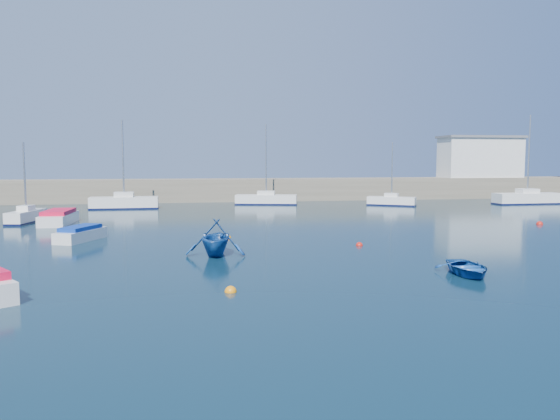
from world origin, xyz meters
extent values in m
plane|color=#0B2332|center=(0.00, 0.00, 0.00)|extent=(220.00, 220.00, 0.00)
cube|color=#6D6553|center=(0.00, 46.00, 1.30)|extent=(96.00, 4.50, 2.60)
cube|color=silver|center=(30.00, 46.00, 5.10)|extent=(10.00, 4.00, 5.00)
cube|color=silver|center=(-19.51, 26.02, 0.48)|extent=(2.09, 4.72, 0.95)
cylinder|color=#B7BABC|center=(-19.51, 26.02, 3.58)|extent=(0.15, 0.15, 5.25)
cube|color=silver|center=(-13.34, 37.14, 0.60)|extent=(6.61, 1.91, 1.19)
cylinder|color=#B7BABC|center=(-13.34, 37.14, 4.98)|extent=(0.18, 0.18, 7.58)
cube|color=silver|center=(1.36, 39.96, 0.53)|extent=(6.88, 3.39, 1.06)
cylinder|color=#B7BABC|center=(1.36, 39.96, 4.88)|extent=(0.15, 0.15, 7.62)
cube|color=silver|center=(14.28, 36.19, 0.47)|extent=(5.00, 3.83, 0.94)
cylinder|color=#B7BABC|center=(14.28, 36.19, 3.83)|extent=(0.14, 0.14, 5.77)
cube|color=silver|center=(29.80, 35.62, 0.60)|extent=(7.45, 2.21, 1.21)
cylinder|color=#B7BABC|center=(29.80, 35.62, 5.47)|extent=(0.18, 0.18, 8.53)
cube|color=silver|center=(-13.58, 15.41, 0.33)|extent=(2.69, 3.93, 0.66)
cube|color=navy|center=(-13.58, 15.41, 0.79)|extent=(2.26, 3.05, 0.25)
cube|color=silver|center=(-16.84, 24.73, 0.39)|extent=(2.01, 5.30, 0.79)
cube|color=red|center=(-16.84, 24.73, 0.93)|extent=(1.87, 3.99, 0.29)
imported|color=navy|center=(4.43, 2.34, 0.31)|extent=(2.50, 3.26, 0.63)
imported|color=navy|center=(-5.81, 8.94, 0.93)|extent=(3.57, 3.97, 1.86)
sphere|color=orange|center=(-5.71, 1.10, 0.00)|extent=(0.46, 0.46, 0.46)
sphere|color=#B7170D|center=(2.42, 10.75, 0.00)|extent=(0.40, 0.40, 0.40)
sphere|color=orange|center=(-4.72, 15.11, 0.00)|extent=(0.38, 0.38, 0.38)
sphere|color=#B7170D|center=(19.03, 18.18, 0.00)|extent=(0.50, 0.50, 0.50)
camera|label=1|loc=(-7.29, -18.75, 4.89)|focal=35.00mm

